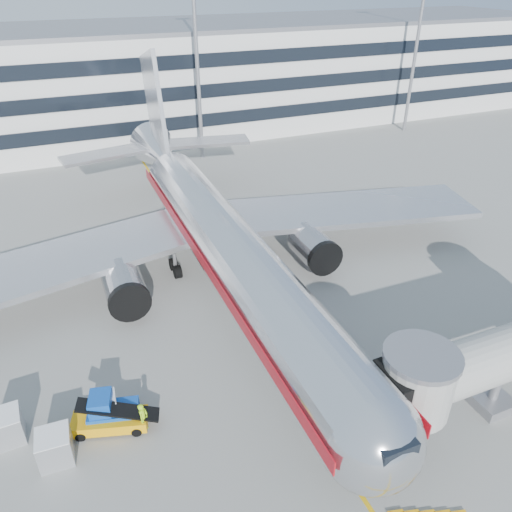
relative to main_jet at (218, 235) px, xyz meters
name	(u,v)px	position (x,y,z in m)	size (l,w,h in m)	color
ground	(277,367)	(0.00, -11.72, -4.23)	(180.00, 180.00, 0.00)	gray
lead_in_line	(226,289)	(0.00, -1.72, -4.23)	(0.25, 70.00, 0.01)	#DDA50B
main_jet	(218,235)	(0.00, 0.00, 0.00)	(50.95, 48.70, 16.06)	silver
terminal	(117,82)	(0.00, 46.23, 3.57)	(150.00, 24.25, 15.60)	silver
light_mast_centre	(196,42)	(8.00, 30.28, 10.64)	(2.40, 1.20, 25.45)	gray
light_mast_east	(419,30)	(42.00, 30.28, 10.64)	(2.40, 1.20, 25.45)	gray
belt_loader	(110,421)	(-10.97, -12.57, -3.63)	(4.58, 2.69, 2.14)	#EC9F09
baggage_tug	(110,411)	(-10.86, -12.16, -3.31)	(3.15, 2.39, 2.13)	#0E43A0
cargo_container_left	(6,427)	(-16.37, -11.13, -3.30)	(1.85, 1.85, 1.86)	#B0B2B7
cargo_container_right	(55,447)	(-13.95, -13.56, -3.31)	(1.81, 1.81, 1.85)	#B0B2B7
cargo_container_front	(104,407)	(-11.11, -11.60, -3.47)	(1.53, 1.53, 1.52)	#B0B2B7
ramp_worker	(143,418)	(-9.19, -13.46, -3.24)	(0.73, 0.48, 2.00)	#9ED716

